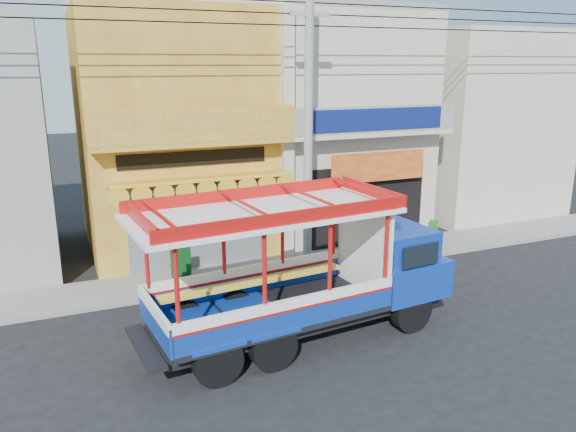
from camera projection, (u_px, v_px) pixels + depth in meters
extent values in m
plane|color=black|center=(394.00, 310.00, 14.81)|extent=(90.00, 90.00, 0.00)
cube|color=slate|center=(326.00, 261.00, 18.36)|extent=(30.00, 2.00, 0.12)
cube|color=#A96A25|center=(172.00, 132.00, 19.38)|extent=(6.00, 6.00, 8.00)
cube|color=#595B5E|center=(197.00, 227.00, 17.37)|extent=(4.20, 0.10, 2.60)
cube|color=orange|center=(201.00, 179.00, 16.29)|extent=(5.20, 1.50, 0.31)
cube|color=#A96A25|center=(196.00, 143.00, 16.38)|extent=(6.00, 0.70, 0.18)
cube|color=#A96A25|center=(197.00, 125.00, 15.97)|extent=(6.00, 0.12, 0.95)
cube|color=black|center=(194.00, 158.00, 16.80)|extent=(4.50, 0.04, 0.45)
cube|color=beige|center=(165.00, 5.00, 18.29)|extent=(6.00, 6.00, 0.24)
cube|color=beige|center=(328.00, 125.00, 21.62)|extent=(6.00, 6.00, 8.00)
cube|color=black|center=(365.00, 205.00, 19.60)|extent=(4.60, 0.12, 2.80)
cube|color=orange|center=(378.00, 167.00, 19.09)|extent=(3.60, 0.05, 1.00)
cube|color=beige|center=(373.00, 133.00, 18.63)|extent=(6.00, 0.70, 0.18)
cube|color=gray|center=(378.00, 119.00, 18.24)|extent=(6.00, 0.12, 0.85)
cube|color=navy|center=(380.00, 119.00, 18.17)|extent=(4.80, 0.06, 0.70)
cube|color=gray|center=(330.00, 12.00, 20.54)|extent=(6.00, 6.00, 0.24)
cube|color=beige|center=(288.00, 139.00, 17.70)|extent=(0.35, 0.30, 8.00)
cube|color=beige|center=(472.00, 123.00, 24.30)|extent=(6.00, 6.00, 7.60)
cylinder|color=gray|center=(308.00, 128.00, 16.19)|extent=(0.26, 0.26, 9.00)
cube|color=gray|center=(309.00, 14.00, 15.38)|extent=(1.20, 0.12, 0.12)
cylinder|color=black|center=(341.00, 27.00, 15.83)|extent=(28.00, 0.04, 0.04)
cylinder|color=black|center=(342.00, 15.00, 15.75)|extent=(28.00, 0.04, 0.04)
cylinder|color=black|center=(342.00, 4.00, 15.67)|extent=(28.00, 0.04, 0.04)
cylinder|color=black|center=(412.00, 311.00, 13.53)|extent=(1.06, 0.39, 1.04)
cylinder|color=black|center=(363.00, 284.00, 15.21)|extent=(1.06, 0.39, 1.04)
cylinder|color=black|center=(273.00, 347.00, 11.81)|extent=(1.06, 0.39, 1.04)
cylinder|color=black|center=(236.00, 312.00, 13.49)|extent=(1.06, 0.39, 1.04)
cylinder|color=black|center=(218.00, 362.00, 11.24)|extent=(1.06, 0.39, 1.04)
cylinder|color=black|center=(186.00, 323.00, 12.92)|extent=(1.06, 0.39, 1.04)
cube|color=black|center=(301.00, 313.00, 13.20)|extent=(7.12, 2.38, 0.29)
cube|color=#103AB1|center=(394.00, 271.00, 14.29)|extent=(2.08, 2.46, 0.94)
cube|color=#103AB1|center=(390.00, 240.00, 14.00)|extent=(1.65, 2.24, 0.78)
cube|color=black|center=(413.00, 238.00, 14.34)|extent=(0.24, 1.83, 0.57)
cube|color=black|center=(269.00, 312.00, 12.75)|extent=(5.35, 2.77, 0.12)
cube|color=#103AB1|center=(292.00, 316.00, 11.72)|extent=(5.13, 0.58, 0.62)
cube|color=white|center=(292.00, 304.00, 11.64)|extent=(5.14, 0.59, 0.23)
cube|color=#103AB1|center=(248.00, 281.00, 13.59)|extent=(5.13, 0.58, 0.62)
cube|color=white|center=(248.00, 270.00, 13.52)|extent=(5.14, 0.59, 0.23)
cylinder|color=red|center=(177.00, 286.00, 10.33)|extent=(0.10, 0.10, 1.66)
cylinder|color=red|center=(146.00, 252.00, 12.16)|extent=(0.10, 0.10, 1.66)
cube|color=white|center=(364.00, 246.00, 13.63)|extent=(0.29, 2.10, 2.34)
cube|color=white|center=(263.00, 213.00, 12.09)|extent=(5.99, 3.09, 0.10)
cube|color=red|center=(263.00, 205.00, 12.04)|extent=(5.78, 2.97, 0.27)
cube|color=black|center=(182.00, 277.00, 16.69)|extent=(0.53, 0.33, 0.09)
cube|color=#0A3C13|center=(181.00, 262.00, 16.57)|extent=(0.60, 0.13, 0.83)
imported|color=#1A5719|center=(389.00, 238.00, 18.85)|extent=(1.12, 1.16, 0.99)
imported|color=#1A5719|center=(435.00, 233.00, 19.49)|extent=(0.66, 0.66, 0.94)
imported|color=#1A5719|center=(401.00, 233.00, 19.43)|extent=(0.78, 0.78, 1.02)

